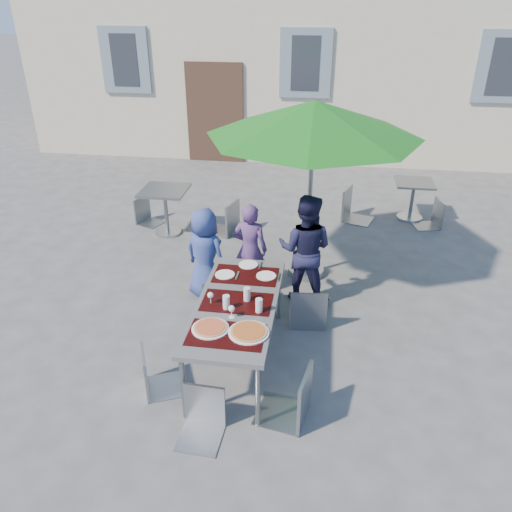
% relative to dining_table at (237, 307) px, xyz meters
% --- Properties ---
extents(ground, '(90.00, 90.00, 0.00)m').
position_rel_dining_table_xyz_m(ground, '(0.21, -0.37, -0.70)').
color(ground, '#48494B').
rests_on(ground, ground).
extents(dining_table, '(0.80, 1.85, 0.76)m').
position_rel_dining_table_xyz_m(dining_table, '(0.00, 0.00, 0.00)').
color(dining_table, '#3E3F43').
rests_on(dining_table, ground).
extents(pizza_near_left, '(0.35, 0.35, 0.03)m').
position_rel_dining_table_xyz_m(pizza_near_left, '(-0.16, -0.49, 0.07)').
color(pizza_near_left, white).
rests_on(pizza_near_left, dining_table).
extents(pizza_near_right, '(0.38, 0.38, 0.03)m').
position_rel_dining_table_xyz_m(pizza_near_right, '(0.20, -0.50, 0.07)').
color(pizza_near_right, white).
rests_on(pizza_near_right, dining_table).
extents(glassware, '(0.57, 0.38, 0.15)m').
position_rel_dining_table_xyz_m(glassware, '(0.04, -0.09, 0.13)').
color(glassware, silver).
rests_on(glassware, dining_table).
extents(place_settings, '(0.72, 0.48, 0.01)m').
position_rel_dining_table_xyz_m(place_settings, '(0.00, 0.62, 0.06)').
color(place_settings, white).
rests_on(place_settings, dining_table).
extents(child_0, '(0.70, 0.59, 1.21)m').
position_rel_dining_table_xyz_m(child_0, '(-0.63, 1.24, -0.09)').
color(child_0, '#32448B').
rests_on(child_0, ground).
extents(child_1, '(0.47, 0.33, 1.24)m').
position_rel_dining_table_xyz_m(child_1, '(-0.09, 1.43, -0.08)').
color(child_1, '#573771').
rests_on(child_1, ground).
extents(child_2, '(0.75, 0.51, 1.43)m').
position_rel_dining_table_xyz_m(child_2, '(0.61, 1.34, 0.02)').
color(child_2, '#191939').
rests_on(child_2, ground).
extents(chair_0, '(0.39, 0.40, 0.86)m').
position_rel_dining_table_xyz_m(chair_0, '(-0.38, 0.86, -0.20)').
color(chair_0, gray).
rests_on(chair_0, ground).
extents(chair_1, '(0.49, 0.49, 0.95)m').
position_rel_dining_table_xyz_m(chair_1, '(0.07, 1.17, -0.14)').
color(chair_1, '#8E9599').
rests_on(chair_1, ground).
extents(chair_2, '(0.46, 0.47, 0.96)m').
position_rel_dining_table_xyz_m(chair_2, '(0.70, 0.77, -0.13)').
color(chair_2, gray).
rests_on(chair_2, ground).
extents(chair_3, '(0.52, 0.52, 0.88)m').
position_rel_dining_table_xyz_m(chair_3, '(-0.73, -0.54, -0.18)').
color(chair_3, gray).
rests_on(chair_3, ground).
extents(chair_4, '(0.53, 0.52, 1.02)m').
position_rel_dining_table_xyz_m(chair_4, '(0.65, -0.72, -0.10)').
color(chair_4, gray).
rests_on(chair_4, ground).
extents(chair_5, '(0.40, 0.40, 0.86)m').
position_rel_dining_table_xyz_m(chair_5, '(-0.14, -1.01, -0.20)').
color(chair_5, gray).
rests_on(chair_5, ground).
extents(patio_umbrella, '(2.70, 2.70, 2.39)m').
position_rel_dining_table_xyz_m(patio_umbrella, '(0.61, 2.00, 1.46)').
color(patio_umbrella, '#AFB1B7').
rests_on(patio_umbrella, ground).
extents(cafe_table_0, '(0.71, 0.71, 0.77)m').
position_rel_dining_table_xyz_m(cafe_table_0, '(-1.72, 3.02, -0.17)').
color(cafe_table_0, '#AFB1B7').
rests_on(cafe_table_0, ground).
extents(bg_chair_l_0, '(0.49, 0.49, 0.84)m').
position_rel_dining_table_xyz_m(bg_chair_l_0, '(-2.21, 3.39, -0.21)').
color(bg_chair_l_0, gray).
rests_on(bg_chair_l_0, ground).
extents(bg_chair_r_0, '(0.57, 0.57, 1.03)m').
position_rel_dining_table_xyz_m(bg_chair_r_0, '(-0.76, 3.18, -0.09)').
color(bg_chair_r_0, gray).
rests_on(bg_chair_r_0, ground).
extents(cafe_table_1, '(0.63, 0.63, 0.68)m').
position_rel_dining_table_xyz_m(cafe_table_1, '(2.31, 4.24, -0.26)').
color(cafe_table_1, '#AFB1B7').
rests_on(cafe_table_1, ground).
extents(bg_chair_l_1, '(0.60, 0.60, 1.06)m').
position_rel_dining_table_xyz_m(bg_chair_l_1, '(1.30, 4.05, -0.07)').
color(bg_chair_l_1, gray).
rests_on(bg_chair_l_1, ground).
extents(bg_chair_r_1, '(0.47, 0.46, 0.88)m').
position_rel_dining_table_xyz_m(bg_chair_r_1, '(2.62, 3.94, -0.18)').
color(bg_chair_r_1, gray).
rests_on(bg_chair_r_1, ground).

